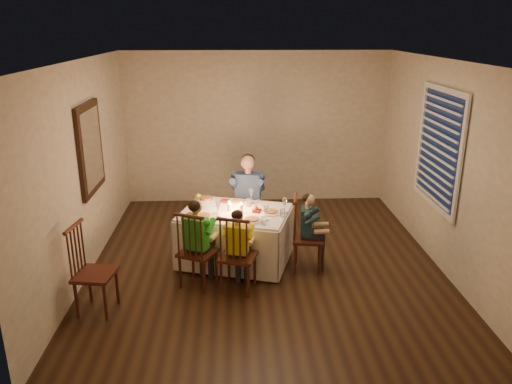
{
  "coord_description": "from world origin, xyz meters",
  "views": [
    {
      "loc": [
        -0.39,
        -5.98,
        2.99
      ],
      "look_at": [
        -0.11,
        0.15,
        0.93
      ],
      "focal_mm": 35.0,
      "sensor_mm": 36.0,
      "label": 1
    }
  ],
  "objects_px": {
    "chair_near_right": "(238,289)",
    "chair_end": "(307,269)",
    "child_yellow": "(238,289)",
    "child_teal": "(307,269)",
    "chair_adult": "(248,239)",
    "dining_table": "(235,226)",
    "serving_bowl": "(206,200)",
    "chair_near_left": "(199,285)",
    "adult": "(248,239)",
    "child_green": "(199,285)",
    "chair_extra": "(99,311)"
  },
  "relations": [
    {
      "from": "chair_adult",
      "to": "child_green",
      "type": "distance_m",
      "value": 1.49
    },
    {
      "from": "chair_end",
      "to": "serving_bowl",
      "type": "height_order",
      "value": "serving_bowl"
    },
    {
      "from": "dining_table",
      "to": "serving_bowl",
      "type": "distance_m",
      "value": 0.58
    },
    {
      "from": "chair_adult",
      "to": "chair_near_right",
      "type": "distance_m",
      "value": 1.49
    },
    {
      "from": "dining_table",
      "to": "chair_end",
      "type": "height_order",
      "value": "dining_table"
    },
    {
      "from": "chair_adult",
      "to": "chair_extra",
      "type": "bearing_deg",
      "value": -122.82
    },
    {
      "from": "child_yellow",
      "to": "chair_near_right",
      "type": "bearing_deg",
      "value": -0.0
    },
    {
      "from": "child_green",
      "to": "child_teal",
      "type": "distance_m",
      "value": 1.41
    },
    {
      "from": "chair_near_right",
      "to": "child_green",
      "type": "bearing_deg",
      "value": 1.15
    },
    {
      "from": "chair_near_right",
      "to": "serving_bowl",
      "type": "xyz_separation_m",
      "value": [
        -0.42,
        1.11,
        0.74
      ]
    },
    {
      "from": "chair_near_right",
      "to": "child_teal",
      "type": "xyz_separation_m",
      "value": [
        0.89,
        0.49,
        0.0
      ]
    },
    {
      "from": "serving_bowl",
      "to": "chair_end",
      "type": "bearing_deg",
      "value": -25.34
    },
    {
      "from": "chair_end",
      "to": "child_green",
      "type": "xyz_separation_m",
      "value": [
        -1.37,
        -0.36,
        0.0
      ]
    },
    {
      "from": "serving_bowl",
      "to": "chair_near_left",
      "type": "bearing_deg",
      "value": -93.31
    },
    {
      "from": "chair_near_right",
      "to": "serving_bowl",
      "type": "distance_m",
      "value": 1.4
    },
    {
      "from": "dining_table",
      "to": "child_teal",
      "type": "distance_m",
      "value": 1.08
    },
    {
      "from": "chair_end",
      "to": "adult",
      "type": "bearing_deg",
      "value": 45.12
    },
    {
      "from": "chair_adult",
      "to": "chair_near_left",
      "type": "bearing_deg",
      "value": -106.03
    },
    {
      "from": "chair_near_left",
      "to": "child_yellow",
      "type": "relative_size",
      "value": 0.95
    },
    {
      "from": "chair_end",
      "to": "child_yellow",
      "type": "distance_m",
      "value": 1.02
    },
    {
      "from": "adult",
      "to": "serving_bowl",
      "type": "bearing_deg",
      "value": -138.19
    },
    {
      "from": "dining_table",
      "to": "chair_near_left",
      "type": "bearing_deg",
      "value": -109.74
    },
    {
      "from": "chair_near_right",
      "to": "child_yellow",
      "type": "xyz_separation_m",
      "value": [
        0.0,
        0.0,
        0.0
      ]
    },
    {
      "from": "chair_adult",
      "to": "child_green",
      "type": "height_order",
      "value": "child_green"
    },
    {
      "from": "chair_near_right",
      "to": "child_green",
      "type": "relative_size",
      "value": 0.89
    },
    {
      "from": "chair_adult",
      "to": "child_yellow",
      "type": "height_order",
      "value": "child_yellow"
    },
    {
      "from": "chair_adult",
      "to": "chair_near_right",
      "type": "relative_size",
      "value": 1.0
    },
    {
      "from": "chair_near_left",
      "to": "serving_bowl",
      "type": "bearing_deg",
      "value": -67.99
    },
    {
      "from": "dining_table",
      "to": "chair_near_right",
      "type": "height_order",
      "value": "dining_table"
    },
    {
      "from": "chair_extra",
      "to": "child_green",
      "type": "height_order",
      "value": "child_green"
    },
    {
      "from": "child_yellow",
      "to": "serving_bowl",
      "type": "height_order",
      "value": "serving_bowl"
    },
    {
      "from": "dining_table",
      "to": "chair_extra",
      "type": "bearing_deg",
      "value": -126.29
    },
    {
      "from": "dining_table",
      "to": "chair_end",
      "type": "distance_m",
      "value": 1.08
    },
    {
      "from": "chair_adult",
      "to": "adult",
      "type": "relative_size",
      "value": 0.77
    },
    {
      "from": "child_green",
      "to": "child_teal",
      "type": "bearing_deg",
      "value": -140.04
    },
    {
      "from": "child_green",
      "to": "serving_bowl",
      "type": "bearing_deg",
      "value": -67.99
    },
    {
      "from": "child_green",
      "to": "child_teal",
      "type": "height_order",
      "value": "child_green"
    },
    {
      "from": "dining_table",
      "to": "chair_end",
      "type": "relative_size",
      "value": 1.64
    },
    {
      "from": "chair_adult",
      "to": "serving_bowl",
      "type": "relative_size",
      "value": 4.57
    },
    {
      "from": "dining_table",
      "to": "serving_bowl",
      "type": "relative_size",
      "value": 7.5
    },
    {
      "from": "chair_adult",
      "to": "child_teal",
      "type": "xyz_separation_m",
      "value": [
        0.73,
        -0.99,
        0.0
      ]
    },
    {
      "from": "chair_near_left",
      "to": "chair_extra",
      "type": "relative_size",
      "value": 0.96
    },
    {
      "from": "chair_near_right",
      "to": "chair_end",
      "type": "distance_m",
      "value": 1.02
    },
    {
      "from": "chair_extra",
      "to": "adult",
      "type": "xyz_separation_m",
      "value": [
        1.7,
        1.89,
        0.0
      ]
    },
    {
      "from": "child_green",
      "to": "child_yellow",
      "type": "relative_size",
      "value": 1.07
    },
    {
      "from": "adult",
      "to": "serving_bowl",
      "type": "relative_size",
      "value": 5.96
    },
    {
      "from": "chair_adult",
      "to": "child_teal",
      "type": "distance_m",
      "value": 1.23
    },
    {
      "from": "child_yellow",
      "to": "child_teal",
      "type": "distance_m",
      "value": 1.02
    },
    {
      "from": "child_yellow",
      "to": "adult",
      "type": "bearing_deg",
      "value": -79.15
    },
    {
      "from": "chair_near_left",
      "to": "child_teal",
      "type": "relative_size",
      "value": 0.95
    }
  ]
}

